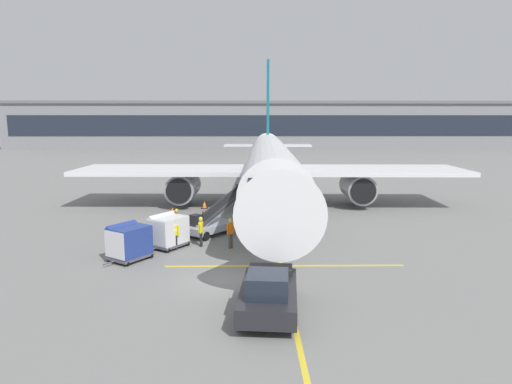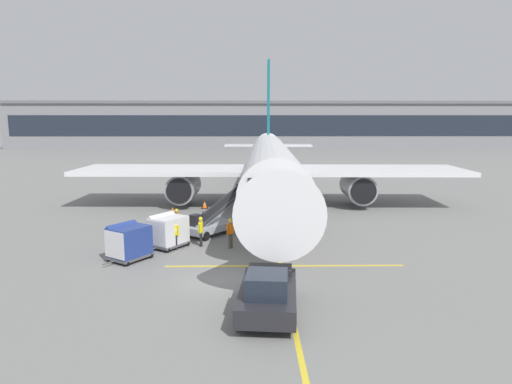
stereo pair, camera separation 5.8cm
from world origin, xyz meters
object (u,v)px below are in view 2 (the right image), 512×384
Objects in this scene: parked_airplane at (270,164)px; ground_crew_marshaller at (201,229)px; safety_cone_wingtip at (205,205)px; ground_crew_by_carts at (230,231)px; baggage_cart_lead at (168,230)px; baggage_cart_second at (128,241)px; ground_crew_wingwalker at (177,221)px; ground_crew_by_loader at (174,233)px; pushback_tug at (268,293)px; safety_cone_engine_keepout at (173,212)px; belt_loader at (213,221)px.

ground_crew_marshaller is (-4.59, -12.73, -2.48)m from parked_airplane.
ground_crew_by_carts is at bearing -77.09° from safety_cone_wingtip.
baggage_cart_lead and baggage_cart_second have the same top height.
safety_cone_wingtip is (-2.66, 11.61, -0.71)m from ground_crew_by_carts.
baggage_cart_second is 5.08m from ground_crew_wingwalker.
parked_airplane reaches higher than ground_crew_by_carts.
ground_crew_by_loader is at bearing -83.66° from ground_crew_wingwalker.
parked_airplane is 12.45m from ground_crew_wingwalker.
pushback_tug reaches higher than ground_crew_wingwalker.
pushback_tug is at bearing -58.98° from baggage_cart_lead.
parked_airplane is 15.85× the size of baggage_cart_second.
safety_cone_wingtip is at bearing 102.91° from ground_crew_by_carts.
safety_cone_engine_keepout is at bearing -147.03° from parked_airplane.
ground_crew_by_loader is 1.59m from ground_crew_marshaller.
safety_cone_wingtip is at bearing 84.66° from ground_crew_wingwalker.
safety_cone_engine_keepout is (-2.99, 7.82, -0.62)m from ground_crew_marshaller.
safety_cone_engine_keepout reaches higher than safety_cone_wingtip.
parked_airplane is 14.94m from ground_crew_by_loader.
baggage_cart_second is at bearing -145.01° from ground_crew_marshaller.
baggage_cart_lead reaches higher than ground_crew_by_carts.
ground_crew_marshaller is at bearing 165.86° from ground_crew_by_carts.
ground_crew_by_carts is at bearing -68.60° from belt_loader.
baggage_cart_second is (-1.63, -2.29, 0.00)m from baggage_cart_lead.
safety_cone_wingtip is (0.83, 8.85, -0.71)m from ground_crew_wingwalker.
pushback_tug is at bearing -43.53° from baggage_cart_second.
parked_airplane reaches higher than pushback_tug.
baggage_cart_lead is at bearing 121.02° from pushback_tug.
safety_cone_engine_keepout is at bearing 97.94° from baggage_cart_lead.
parked_airplane is at bearing 32.97° from safety_cone_engine_keepout.
ground_crew_by_carts is (-1.78, 8.68, 0.17)m from pushback_tug.
pushback_tug is at bearing -78.39° from ground_crew_by_carts.
ground_crew_wingwalker is at bearing -95.34° from safety_cone_wingtip.
pushback_tug is 2.62× the size of ground_crew_marshaller.
ground_crew_wingwalker is (-0.34, 3.03, 0.00)m from ground_crew_by_loader.
ground_crew_wingwalker is at bearing -167.00° from belt_loader.
safety_cone_wingtip is at bearing 87.64° from ground_crew_by_loader.
pushback_tug is at bearing -68.92° from ground_crew_marshaller.
baggage_cart_lead is 1.55× the size of ground_crew_wingwalker.
ground_crew_marshaller is at bearing 34.99° from baggage_cart_second.
ground_crew_wingwalker is 2.27× the size of safety_cone_engine_keepout.
baggage_cart_second is at bearing 136.47° from pushback_tug.
pushback_tug reaches higher than ground_crew_by_loader.
ground_crew_by_carts is at bearing -102.25° from parked_airplane.
parked_airplane is 24.57× the size of ground_crew_by_carts.
baggage_cart_second is 3.52× the size of safety_cone_engine_keepout.
ground_crew_marshaller is 2.90× the size of safety_cone_wingtip.
ground_crew_wingwalker is 5.67m from safety_cone_engine_keepout.
ground_crew_by_loader and ground_crew_marshaller have the same top height.
ground_crew_wingwalker is 8.92m from safety_cone_wingtip.
ground_crew_wingwalker is at bearing -77.42° from safety_cone_engine_keepout.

